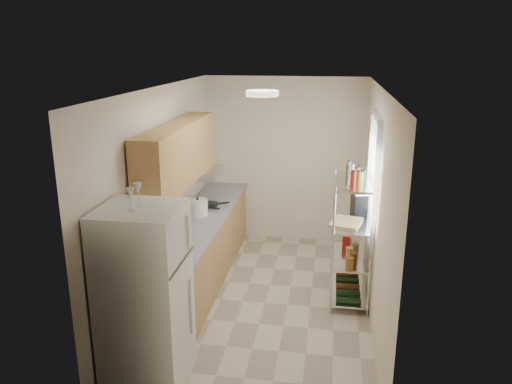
# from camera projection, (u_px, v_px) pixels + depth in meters

# --- Properties ---
(room) EXTENTS (2.52, 4.42, 2.62)m
(room) POSITION_uv_depth(u_px,v_px,m) (266.00, 202.00, 5.77)
(room) COLOR beige
(room) RESTS_ON ground
(counter_run) EXTENTS (0.63, 3.51, 0.90)m
(counter_run) POSITION_uv_depth(u_px,v_px,m) (200.00, 250.00, 6.55)
(counter_run) COLOR tan
(counter_run) RESTS_ON ground
(upper_cabinets) EXTENTS (0.33, 2.20, 0.72)m
(upper_cabinets) POSITION_uv_depth(u_px,v_px,m) (178.00, 154.00, 5.87)
(upper_cabinets) COLOR tan
(upper_cabinets) RESTS_ON room
(range_hood) EXTENTS (0.50, 0.60, 0.12)m
(range_hood) POSITION_uv_depth(u_px,v_px,m) (201.00, 173.00, 6.74)
(range_hood) COLOR #B7BABC
(range_hood) RESTS_ON room
(window) EXTENTS (0.06, 1.00, 1.46)m
(window) POSITION_uv_depth(u_px,v_px,m) (373.00, 178.00, 5.85)
(window) COLOR white
(window) RESTS_ON room
(bakers_rack) EXTENTS (0.45, 0.90, 1.73)m
(bakers_rack) POSITION_uv_depth(u_px,v_px,m) (352.00, 214.00, 5.95)
(bakers_rack) COLOR silver
(bakers_rack) RESTS_ON ground
(ceiling_dome) EXTENTS (0.34, 0.34, 0.05)m
(ceiling_dome) POSITION_uv_depth(u_px,v_px,m) (262.00, 93.00, 5.12)
(ceiling_dome) COLOR white
(ceiling_dome) RESTS_ON room
(refrigerator) EXTENTS (0.71, 0.71, 1.72)m
(refrigerator) POSITION_uv_depth(u_px,v_px,m) (145.00, 298.00, 4.48)
(refrigerator) COLOR silver
(refrigerator) RESTS_ON ground
(wine_glass_a) EXTENTS (0.07, 0.07, 0.20)m
(wine_glass_a) POSITION_uv_depth(u_px,v_px,m) (131.00, 200.00, 4.13)
(wine_glass_a) COLOR silver
(wine_glass_a) RESTS_ON refrigerator
(wine_glass_b) EXTENTS (0.08, 0.08, 0.21)m
(wine_glass_b) POSITION_uv_depth(u_px,v_px,m) (138.00, 195.00, 4.24)
(wine_glass_b) COLOR silver
(wine_glass_b) RESTS_ON refrigerator
(rice_cooker) EXTENTS (0.26, 0.26, 0.21)m
(rice_cooker) POSITION_uv_depth(u_px,v_px,m) (198.00, 208.00, 6.52)
(rice_cooker) COLOR white
(rice_cooker) RESTS_ON counter_run
(frying_pan_large) EXTENTS (0.29, 0.29, 0.04)m
(frying_pan_large) POSITION_uv_depth(u_px,v_px,m) (201.00, 207.00, 6.83)
(frying_pan_large) COLOR black
(frying_pan_large) RESTS_ON counter_run
(frying_pan_small) EXTENTS (0.27, 0.27, 0.04)m
(frying_pan_small) POSITION_uv_depth(u_px,v_px,m) (211.00, 204.00, 6.93)
(frying_pan_small) COLOR black
(frying_pan_small) RESTS_ON counter_run
(cutting_board) EXTENTS (0.42, 0.49, 0.03)m
(cutting_board) POSITION_uv_depth(u_px,v_px,m) (346.00, 222.00, 5.92)
(cutting_board) COLOR tan
(cutting_board) RESTS_ON bakers_rack
(espresso_machine) EXTENTS (0.21, 0.27, 0.28)m
(espresso_machine) POSITION_uv_depth(u_px,v_px,m) (359.00, 203.00, 6.23)
(espresso_machine) COLOR black
(espresso_machine) RESTS_ON bakers_rack
(storage_bag) EXTENTS (0.11, 0.14, 0.15)m
(storage_bag) POSITION_uv_depth(u_px,v_px,m) (346.00, 241.00, 6.38)
(storage_bag) COLOR #AD1715
(storage_bag) RESTS_ON bakers_rack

